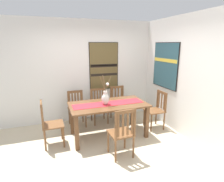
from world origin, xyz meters
The scene contains 14 objects.
ground_plane centered at (0.00, 0.00, -0.01)m, with size 6.40×6.40×0.03m, color beige.
wall_back centered at (0.00, 1.86, 1.35)m, with size 6.40×0.12×2.70m, color silver.
wall_side centered at (1.86, 0.00, 1.35)m, with size 0.12×6.40×2.70m, color silver.
dining_table centered at (0.17, 0.62, 0.66)m, with size 1.73×0.90×0.78m.
table_runner centered at (0.17, 0.62, 0.78)m, with size 1.59×0.36×0.01m, color #B7232D.
centerpiece_vase centered at (0.09, 0.58, 0.94)m, with size 0.30×0.18×0.67m.
chair_0 centered at (0.15, -0.26, 0.51)m, with size 0.44×0.44×0.98m.
chair_1 centered at (1.44, 0.63, 0.49)m, with size 0.42×0.42×0.94m.
chair_2 centered at (0.18, 1.47, 0.49)m, with size 0.42×0.42×0.91m.
chair_3 centered at (-1.10, 0.61, 0.51)m, with size 0.43×0.43×0.97m.
chair_4 centered at (0.75, 1.46, 0.49)m, with size 0.42×0.42×0.93m.
chair_5 centered at (-0.42, 1.44, 0.49)m, with size 0.43×0.43×0.90m.
painting_on_back_wall centered at (0.43, 1.79, 1.47)m, with size 0.82×0.05×1.29m.
painting_on_side_wall centered at (1.79, 0.88, 1.54)m, with size 0.05×1.00×1.15m.
Camera 1 is at (-1.04, -3.10, 2.08)m, focal length 29.46 mm.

